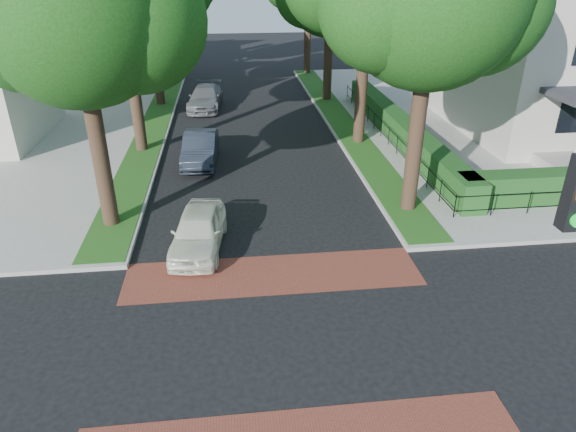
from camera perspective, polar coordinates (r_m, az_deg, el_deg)
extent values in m
plane|color=black|center=(13.29, -0.36, -14.04)|extent=(120.00, 120.00, 0.00)
cube|color=gray|center=(36.59, 28.33, 10.00)|extent=(30.00, 30.00, 0.15)
cube|color=brown|center=(15.83, -1.64, -6.49)|extent=(9.00, 2.20, 0.01)
cube|color=#164714|center=(31.01, 5.81, 10.67)|extent=(1.60, 29.80, 0.02)
cube|color=#164714|center=(30.63, -14.67, 9.74)|extent=(1.60, 29.80, 0.02)
cylinder|color=black|center=(18.87, 14.31, 11.02)|extent=(0.56, 0.56, 7.35)
sphere|color=#133A10|center=(19.23, 20.34, 21.16)|extent=(4.65, 4.65, 4.65)
sphere|color=#133A10|center=(17.58, 10.83, 22.18)|extent=(4.34, 4.34, 4.34)
cylinder|color=black|center=(26.27, 8.33, 16.22)|extent=(0.56, 0.56, 7.70)
cylinder|color=black|center=(35.02, 4.51, 18.13)|extent=(0.56, 0.56, 6.65)
cylinder|color=black|center=(43.79, 2.20, 20.14)|extent=(0.56, 0.56, 7.00)
cylinder|color=black|center=(18.27, -20.61, 9.07)|extent=(0.56, 0.56, 7.00)
sphere|color=#133A10|center=(17.62, -22.64, 20.55)|extent=(6.00, 6.00, 6.00)
sphere|color=#133A10|center=(17.61, -16.68, 20.09)|extent=(4.50, 4.50, 4.50)
sphere|color=#133A10|center=(17.89, -27.49, 18.75)|extent=(4.20, 4.20, 4.20)
cylinder|color=black|center=(25.79, -17.03, 15.58)|extent=(0.56, 0.56, 8.05)
cylinder|color=black|center=(34.66, -14.56, 17.49)|extent=(0.56, 0.56, 6.86)
cylinder|color=black|center=(43.51, -13.18, 19.56)|extent=(0.56, 0.56, 7.14)
cube|color=#1A4317|center=(27.66, 12.36, 9.47)|extent=(1.00, 18.00, 1.20)
cube|color=beige|center=(44.72, -26.67, 17.32)|extent=(9.00, 8.00, 6.50)
imported|color=silver|center=(17.12, -9.93, -1.59)|extent=(2.02, 4.09, 1.34)
imported|color=#202631|center=(24.59, -9.72, 7.44)|extent=(1.70, 4.34, 1.41)
imported|color=slate|center=(34.04, -9.16, 12.86)|extent=(2.39, 4.98, 1.40)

